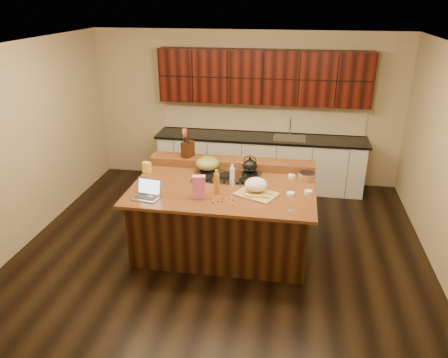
# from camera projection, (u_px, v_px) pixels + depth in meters

# --- Properties ---
(room) EXTENTS (5.52, 5.02, 2.72)m
(room) POSITION_uv_depth(u_px,v_px,m) (223.00, 155.00, 5.58)
(room) COLOR black
(room) RESTS_ON ground
(island) EXTENTS (2.40, 1.60, 0.92)m
(island) POSITION_uv_depth(u_px,v_px,m) (223.00, 217.00, 5.92)
(island) COLOR black
(island) RESTS_ON ground
(back_ledge) EXTENTS (2.40, 0.30, 0.12)m
(back_ledge) POSITION_uv_depth(u_px,v_px,m) (231.00, 163.00, 6.36)
(back_ledge) COLOR black
(back_ledge) RESTS_ON island
(cooktop) EXTENTS (0.92, 0.52, 0.05)m
(cooktop) POSITION_uv_depth(u_px,v_px,m) (227.00, 176.00, 6.01)
(cooktop) COLOR gray
(cooktop) RESTS_ON island
(back_counter) EXTENTS (3.70, 0.66, 2.40)m
(back_counter) POSITION_uv_depth(u_px,v_px,m) (261.00, 133.00, 7.69)
(back_counter) COLOR silver
(back_counter) RESTS_ON ground
(kettle) EXTENTS (0.23, 0.23, 0.18)m
(kettle) POSITION_uv_depth(u_px,v_px,m) (250.00, 166.00, 6.04)
(kettle) COLOR black
(kettle) RESTS_ON cooktop
(green_bowl) EXTENTS (0.39, 0.39, 0.18)m
(green_bowl) POSITION_uv_depth(u_px,v_px,m) (207.00, 163.00, 6.13)
(green_bowl) COLOR olive
(green_bowl) RESTS_ON cooktop
(laptop) EXTENTS (0.35, 0.29, 0.22)m
(laptop) POSITION_uv_depth(u_px,v_px,m) (148.00, 193.00, 5.42)
(laptop) COLOR #B7B7BC
(laptop) RESTS_ON island
(oil_bottle) EXTENTS (0.09, 0.09, 0.27)m
(oil_bottle) POSITION_uv_depth(u_px,v_px,m) (217.00, 184.00, 5.48)
(oil_bottle) COLOR #BB7820
(oil_bottle) RESTS_ON island
(vinegar_bottle) EXTENTS (0.07, 0.07, 0.25)m
(vinegar_bottle) POSITION_uv_depth(u_px,v_px,m) (232.00, 177.00, 5.71)
(vinegar_bottle) COLOR silver
(vinegar_bottle) RESTS_ON island
(wooden_tray) EXTENTS (0.60, 0.53, 0.20)m
(wooden_tray) POSITION_uv_depth(u_px,v_px,m) (256.00, 187.00, 5.51)
(wooden_tray) COLOR tan
(wooden_tray) RESTS_ON island
(ramekin_a) EXTENTS (0.13, 0.13, 0.04)m
(ramekin_a) POSITION_uv_depth(u_px,v_px,m) (291.00, 194.00, 5.46)
(ramekin_a) COLOR white
(ramekin_a) RESTS_ON island
(ramekin_b) EXTENTS (0.11, 0.11, 0.04)m
(ramekin_b) POSITION_uv_depth(u_px,v_px,m) (308.00, 192.00, 5.51)
(ramekin_b) COLOR white
(ramekin_b) RESTS_ON island
(ramekin_c) EXTENTS (0.13, 0.13, 0.04)m
(ramekin_c) POSITION_uv_depth(u_px,v_px,m) (291.00, 176.00, 5.99)
(ramekin_c) COLOR white
(ramekin_c) RESTS_ON island
(strainer_bowl) EXTENTS (0.28, 0.28, 0.09)m
(strainer_bowl) POSITION_uv_depth(u_px,v_px,m) (307.00, 177.00, 5.92)
(strainer_bowl) COLOR #996B3F
(strainer_bowl) RESTS_ON island
(kitchen_timer) EXTENTS (0.08, 0.08, 0.07)m
(kitchen_timer) POSITION_uv_depth(u_px,v_px,m) (290.00, 205.00, 5.15)
(kitchen_timer) COLOR silver
(kitchen_timer) RESTS_ON island
(pink_bag) EXTENTS (0.17, 0.11, 0.30)m
(pink_bag) POSITION_uv_depth(u_px,v_px,m) (199.00, 187.00, 5.35)
(pink_bag) COLOR pink
(pink_bag) RESTS_ON island
(candy_plate) EXTENTS (0.22, 0.22, 0.01)m
(candy_plate) POSITION_uv_depth(u_px,v_px,m) (153.00, 197.00, 5.43)
(candy_plate) COLOR white
(candy_plate) RESTS_ON island
(package_box) EXTENTS (0.13, 0.11, 0.15)m
(package_box) POSITION_uv_depth(u_px,v_px,m) (147.00, 167.00, 6.16)
(package_box) COLOR #F1C755
(package_box) RESTS_ON island
(utensil_crock) EXTENTS (0.14, 0.14, 0.14)m
(utensil_crock) POSITION_uv_depth(u_px,v_px,m) (186.00, 152.00, 6.41)
(utensil_crock) COLOR white
(utensil_crock) RESTS_ON back_ledge
(knife_block) EXTENTS (0.18, 0.22, 0.23)m
(knife_block) POSITION_uv_depth(u_px,v_px,m) (188.00, 149.00, 6.39)
(knife_block) COLOR black
(knife_block) RESTS_ON back_ledge
(gumdrop_0) EXTENTS (0.02, 0.02, 0.02)m
(gumdrop_0) POSITION_uv_depth(u_px,v_px,m) (222.00, 202.00, 5.30)
(gumdrop_0) COLOR red
(gumdrop_0) RESTS_ON island
(gumdrop_1) EXTENTS (0.02, 0.02, 0.02)m
(gumdrop_1) POSITION_uv_depth(u_px,v_px,m) (210.00, 199.00, 5.36)
(gumdrop_1) COLOR #198C26
(gumdrop_1) RESTS_ON island
(gumdrop_2) EXTENTS (0.02, 0.02, 0.02)m
(gumdrop_2) POSITION_uv_depth(u_px,v_px,m) (218.00, 202.00, 5.29)
(gumdrop_2) COLOR red
(gumdrop_2) RESTS_ON island
(gumdrop_3) EXTENTS (0.02, 0.02, 0.02)m
(gumdrop_3) POSITION_uv_depth(u_px,v_px,m) (197.00, 205.00, 5.22)
(gumdrop_3) COLOR #198C26
(gumdrop_3) RESTS_ON island
(gumdrop_4) EXTENTS (0.02, 0.02, 0.02)m
(gumdrop_4) POSITION_uv_depth(u_px,v_px,m) (232.00, 205.00, 5.21)
(gumdrop_4) COLOR red
(gumdrop_4) RESTS_ON island
(gumdrop_5) EXTENTS (0.02, 0.02, 0.02)m
(gumdrop_5) POSITION_uv_depth(u_px,v_px,m) (218.00, 201.00, 5.32)
(gumdrop_5) COLOR #198C26
(gumdrop_5) RESTS_ON island
(gumdrop_6) EXTENTS (0.02, 0.02, 0.02)m
(gumdrop_6) POSITION_uv_depth(u_px,v_px,m) (213.00, 203.00, 5.27)
(gumdrop_6) COLOR red
(gumdrop_6) RESTS_ON island
(gumdrop_7) EXTENTS (0.02, 0.02, 0.02)m
(gumdrop_7) POSITION_uv_depth(u_px,v_px,m) (225.00, 203.00, 5.25)
(gumdrop_7) COLOR #198C26
(gumdrop_7) RESTS_ON island
(gumdrop_8) EXTENTS (0.02, 0.02, 0.02)m
(gumdrop_8) POSITION_uv_depth(u_px,v_px,m) (234.00, 200.00, 5.34)
(gumdrop_8) COLOR red
(gumdrop_8) RESTS_ON island
(gumdrop_9) EXTENTS (0.02, 0.02, 0.02)m
(gumdrop_9) POSITION_uv_depth(u_px,v_px,m) (229.00, 199.00, 5.37)
(gumdrop_9) COLOR #198C26
(gumdrop_9) RESTS_ON island
(gumdrop_10) EXTENTS (0.02, 0.02, 0.02)m
(gumdrop_10) POSITION_uv_depth(u_px,v_px,m) (200.00, 198.00, 5.38)
(gumdrop_10) COLOR red
(gumdrop_10) RESTS_ON island
(gumdrop_11) EXTENTS (0.02, 0.02, 0.02)m
(gumdrop_11) POSITION_uv_depth(u_px,v_px,m) (223.00, 198.00, 5.39)
(gumdrop_11) COLOR #198C26
(gumdrop_11) RESTS_ON island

